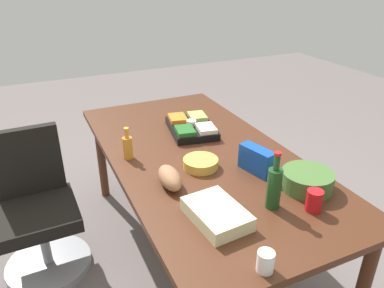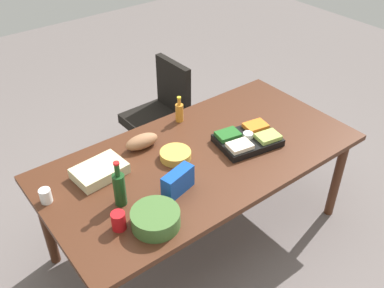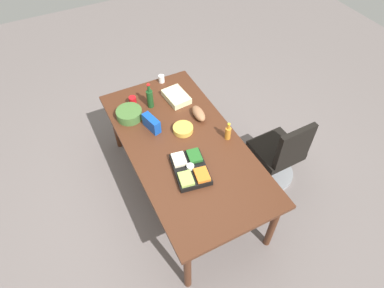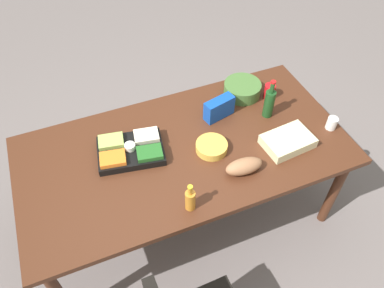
# 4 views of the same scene
# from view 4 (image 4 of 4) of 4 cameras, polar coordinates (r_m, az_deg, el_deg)

# --- Properties ---
(ground_plane) EXTENTS (10.00, 10.00, 0.00)m
(ground_plane) POSITION_cam_4_polar(r_m,az_deg,el_deg) (3.14, -0.92, -10.28)
(ground_plane) COLOR slate
(conference_table) EXTENTS (2.17, 1.10, 0.79)m
(conference_table) POSITION_cam_4_polar(r_m,az_deg,el_deg) (2.56, -1.12, -1.82)
(conference_table) COLOR #4A2616
(conference_table) RESTS_ON ground
(wine_bottle) EXTENTS (0.08, 0.08, 0.30)m
(wine_bottle) POSITION_cam_4_polar(r_m,az_deg,el_deg) (2.70, 11.51, 6.11)
(wine_bottle) COLOR #1A451D
(wine_bottle) RESTS_ON conference_table
(dressing_bottle) EXTENTS (0.06, 0.06, 0.20)m
(dressing_bottle) POSITION_cam_4_polar(r_m,az_deg,el_deg) (2.17, -0.26, -8.33)
(dressing_bottle) COLOR orange
(dressing_bottle) RESTS_ON conference_table
(paper_cup) EXTENTS (0.09, 0.09, 0.09)m
(paper_cup) POSITION_cam_4_polar(r_m,az_deg,el_deg) (2.77, 20.22, 2.95)
(paper_cup) COLOR white
(paper_cup) RESTS_ON conference_table
(chip_bowl) EXTENTS (0.22, 0.22, 0.06)m
(chip_bowl) POSITION_cam_4_polar(r_m,az_deg,el_deg) (2.48, 2.96, -0.43)
(chip_bowl) COLOR gold
(chip_bowl) RESTS_ON conference_table
(red_solo_cup) EXTENTS (0.10, 0.10, 0.11)m
(red_solo_cup) POSITION_cam_4_polar(r_m,az_deg,el_deg) (2.89, 11.54, 7.76)
(red_solo_cup) COLOR red
(red_solo_cup) RESTS_ON conference_table
(chip_bag_blue) EXTENTS (0.23, 0.13, 0.15)m
(chip_bag_blue) POSITION_cam_4_polar(r_m,az_deg,el_deg) (2.68, 4.09, 5.37)
(chip_bag_blue) COLOR #1247AF
(chip_bag_blue) RESTS_ON conference_table
(veggie_tray) EXTENTS (0.47, 0.37, 0.09)m
(veggie_tray) POSITION_cam_4_polar(r_m,az_deg,el_deg) (2.48, -9.20, -0.87)
(veggie_tray) COLOR black
(veggie_tray) RESTS_ON conference_table
(salad_bowl) EXTENTS (0.32, 0.32, 0.10)m
(salad_bowl) POSITION_cam_4_polar(r_m,az_deg,el_deg) (2.89, 7.55, 8.16)
(salad_bowl) COLOR #436B31
(salad_bowl) RESTS_ON conference_table
(bread_loaf) EXTENTS (0.25, 0.13, 0.10)m
(bread_loaf) POSITION_cam_4_polar(r_m,az_deg,el_deg) (2.37, 7.80, -3.33)
(bread_loaf) COLOR #9E6A47
(bread_loaf) RESTS_ON conference_table
(sheet_cake) EXTENTS (0.34, 0.25, 0.07)m
(sheet_cake) POSITION_cam_4_polar(r_m,az_deg,el_deg) (2.58, 14.16, 0.41)
(sheet_cake) COLOR beige
(sheet_cake) RESTS_ON conference_table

